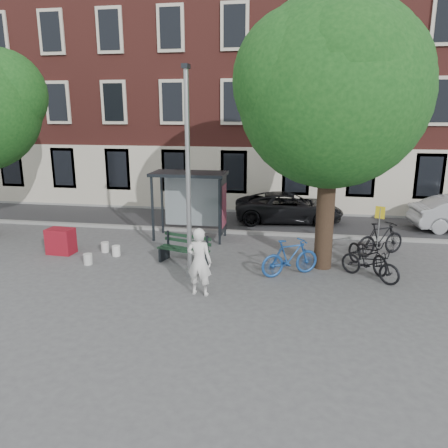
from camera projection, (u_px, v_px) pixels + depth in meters
name	position (u px, v px, depth m)	size (l,w,h in m)	color
ground	(190.00, 276.00, 13.29)	(90.00, 90.00, 0.00)	#4C4C4F
road	(227.00, 221.00, 19.97)	(40.00, 4.00, 0.01)	#28282B
curb_near	(220.00, 231.00, 18.04)	(40.00, 0.25, 0.12)	gray
curb_far	(234.00, 210.00, 21.86)	(40.00, 0.25, 0.12)	gray
building_row	(245.00, 71.00, 23.94)	(30.00, 8.00, 14.00)	brown
lamppost	(188.00, 186.00, 12.59)	(0.28, 0.35, 6.11)	#9EA0A3
tree_right	(334.00, 85.00, 12.55)	(5.76, 5.60, 8.20)	black
bus_shelter	(200.00, 190.00, 16.83)	(2.85, 1.45, 2.62)	#1E2328
painter	(199.00, 262.00, 11.74)	(0.69, 0.45, 1.88)	white
bench	(184.00, 251.00, 14.37)	(1.85, 1.04, 0.91)	#1E2328
bike_a	(370.00, 263.00, 12.96)	(0.66, 1.90, 1.00)	black
bike_b	(290.00, 257.00, 13.23)	(0.54, 1.91, 1.15)	navy
bike_c	(368.00, 253.00, 13.74)	(0.71, 2.03, 1.07)	black
bike_d	(381.00, 239.00, 15.10)	(0.56, 1.97, 1.18)	black
car_dark	(289.00, 207.00, 19.69)	(2.22, 4.81, 1.34)	black
red_stand	(61.00, 241.00, 15.32)	(0.90, 0.60, 0.90)	maroon
bucket_a	(88.00, 259.00, 14.27)	(0.28, 0.28, 0.36)	silver
bucket_b	(116.00, 251.00, 15.12)	(0.28, 0.28, 0.36)	white
bucket_c	(105.00, 247.00, 15.54)	(0.28, 0.28, 0.36)	silver
notice_sign	(379.00, 222.00, 14.59)	(0.30, 0.14, 1.81)	#9EA0A3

